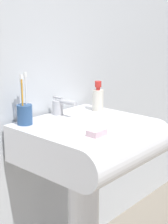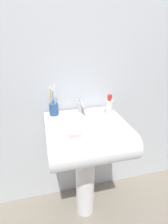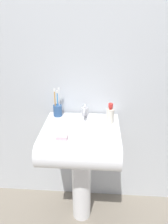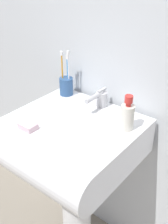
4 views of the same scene
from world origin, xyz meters
name	(u,v)px [view 1 (image 1 of 4)]	position (x,y,z in m)	size (l,w,h in m)	color
wall_back	(40,39)	(0.00, 0.27, 1.20)	(5.00, 0.05, 2.40)	silver
sink_pedestal	(83,224)	(0.00, 0.00, 0.34)	(0.15, 0.15, 0.69)	white
sink_basin	(94,143)	(0.00, -0.06, 0.77)	(0.53, 0.52, 0.16)	white
faucet	(60,106)	(0.01, 0.16, 0.90)	(0.05, 0.14, 0.09)	#B7B7BC
toothbrush_cup	(25,113)	(-0.19, 0.16, 0.90)	(0.07, 0.07, 0.22)	#2D5184
soap_bottle	(98,99)	(0.20, 0.08, 0.91)	(0.05, 0.05, 0.15)	silver
bar_soap	(96,133)	(-0.11, -0.16, 0.86)	(0.07, 0.05, 0.02)	silver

